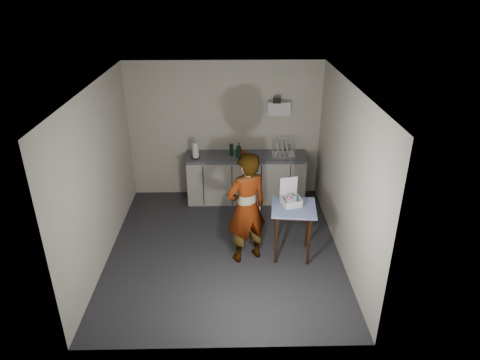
{
  "coord_description": "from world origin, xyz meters",
  "views": [
    {
      "loc": [
        0.12,
        -5.67,
        3.95
      ],
      "look_at": [
        0.26,
        0.45,
        1.0
      ],
      "focal_mm": 32.0,
      "sensor_mm": 36.0,
      "label": 1
    }
  ],
  "objects_px": {
    "soda_can": "(242,153)",
    "bakery_box": "(291,199)",
    "side_table": "(293,213)",
    "standing_man": "(246,208)",
    "dark_bottle": "(231,150)",
    "kitchen_counter": "(246,179)",
    "soap_bottle": "(239,150)",
    "paper_towel": "(195,151)",
    "dish_rack": "(283,151)"
  },
  "relations": [
    {
      "from": "side_table",
      "to": "standing_man",
      "type": "xyz_separation_m",
      "value": [
        -0.71,
        -0.08,
        0.14
      ]
    },
    {
      "from": "dish_rack",
      "to": "bakery_box",
      "type": "distance_m",
      "value": 1.78
    },
    {
      "from": "standing_man",
      "to": "soda_can",
      "type": "height_order",
      "value": "standing_man"
    },
    {
      "from": "kitchen_counter",
      "to": "dark_bottle",
      "type": "bearing_deg",
      "value": -178.21
    },
    {
      "from": "side_table",
      "to": "paper_towel",
      "type": "relative_size",
      "value": 2.82
    },
    {
      "from": "side_table",
      "to": "paper_towel",
      "type": "height_order",
      "value": "paper_towel"
    },
    {
      "from": "soda_can",
      "to": "paper_towel",
      "type": "distance_m",
      "value": 0.86
    },
    {
      "from": "standing_man",
      "to": "dark_bottle",
      "type": "bearing_deg",
      "value": -109.45
    },
    {
      "from": "bakery_box",
      "to": "soap_bottle",
      "type": "bearing_deg",
      "value": 101.71
    },
    {
      "from": "soap_bottle",
      "to": "bakery_box",
      "type": "xyz_separation_m",
      "value": [
        0.75,
        -1.67,
        -0.13
      ]
    },
    {
      "from": "dark_bottle",
      "to": "dish_rack",
      "type": "xyz_separation_m",
      "value": [
        0.96,
        0.03,
        -0.05
      ]
    },
    {
      "from": "kitchen_counter",
      "to": "soap_bottle",
      "type": "height_order",
      "value": "soap_bottle"
    },
    {
      "from": "soda_can",
      "to": "kitchen_counter",
      "type": "bearing_deg",
      "value": 32.17
    },
    {
      "from": "dark_bottle",
      "to": "paper_towel",
      "type": "relative_size",
      "value": 0.78
    },
    {
      "from": "soap_bottle",
      "to": "dish_rack",
      "type": "distance_m",
      "value": 0.84
    },
    {
      "from": "kitchen_counter",
      "to": "paper_towel",
      "type": "distance_m",
      "value": 1.13
    },
    {
      "from": "kitchen_counter",
      "to": "paper_towel",
      "type": "xyz_separation_m",
      "value": [
        -0.93,
        -0.1,
        0.62
      ]
    },
    {
      "from": "soap_bottle",
      "to": "paper_towel",
      "type": "xyz_separation_m",
      "value": [
        -0.79,
        -0.01,
        -0.0
      ]
    },
    {
      "from": "standing_man",
      "to": "dark_bottle",
      "type": "distance_m",
      "value": 1.94
    },
    {
      "from": "soda_can",
      "to": "bakery_box",
      "type": "relative_size",
      "value": 0.35
    },
    {
      "from": "bakery_box",
      "to": "dish_rack",
      "type": "bearing_deg",
      "value": 74.97
    },
    {
      "from": "dish_rack",
      "to": "bakery_box",
      "type": "xyz_separation_m",
      "value": [
        -0.08,
        -1.78,
        -0.05
      ]
    },
    {
      "from": "side_table",
      "to": "soda_can",
      "type": "relative_size",
      "value": 6.39
    },
    {
      "from": "soap_bottle",
      "to": "dark_bottle",
      "type": "distance_m",
      "value": 0.16
    },
    {
      "from": "kitchen_counter",
      "to": "soap_bottle",
      "type": "xyz_separation_m",
      "value": [
        -0.14,
        -0.09,
        0.63
      ]
    },
    {
      "from": "soda_can",
      "to": "soap_bottle",
      "type": "bearing_deg",
      "value": -147.63
    },
    {
      "from": "soda_can",
      "to": "standing_man",
      "type": "bearing_deg",
      "value": -89.65
    },
    {
      "from": "kitchen_counter",
      "to": "side_table",
      "type": "bearing_deg",
      "value": -70.85
    },
    {
      "from": "kitchen_counter",
      "to": "soda_can",
      "type": "height_order",
      "value": "soda_can"
    },
    {
      "from": "soda_can",
      "to": "bakery_box",
      "type": "bearing_deg",
      "value": -68.29
    },
    {
      "from": "standing_man",
      "to": "soda_can",
      "type": "distance_m",
      "value": 1.88
    },
    {
      "from": "bakery_box",
      "to": "soda_can",
      "type": "bearing_deg",
      "value": 99.3
    },
    {
      "from": "standing_man",
      "to": "soap_bottle",
      "type": "height_order",
      "value": "standing_man"
    },
    {
      "from": "standing_man",
      "to": "bakery_box",
      "type": "bearing_deg",
      "value": 168.8
    },
    {
      "from": "soda_can",
      "to": "paper_towel",
      "type": "relative_size",
      "value": 0.44
    },
    {
      "from": "kitchen_counter",
      "to": "standing_man",
      "type": "height_order",
      "value": "standing_man"
    },
    {
      "from": "dish_rack",
      "to": "bakery_box",
      "type": "height_order",
      "value": "bakery_box"
    },
    {
      "from": "kitchen_counter",
      "to": "soda_can",
      "type": "bearing_deg",
      "value": -147.83
    },
    {
      "from": "standing_man",
      "to": "kitchen_counter",
      "type": "bearing_deg",
      "value": -117.59
    },
    {
      "from": "dark_bottle",
      "to": "side_table",
      "type": "bearing_deg",
      "value": -63.54
    },
    {
      "from": "kitchen_counter",
      "to": "side_table",
      "type": "distance_m",
      "value": 1.98
    },
    {
      "from": "kitchen_counter",
      "to": "dish_rack",
      "type": "relative_size",
      "value": 5.31
    },
    {
      "from": "soda_can",
      "to": "side_table",
      "type": "bearing_deg",
      "value": -68.29
    },
    {
      "from": "kitchen_counter",
      "to": "dark_bottle",
      "type": "relative_size",
      "value": 9.61
    },
    {
      "from": "standing_man",
      "to": "soap_bottle",
      "type": "bearing_deg",
      "value": -113.28
    },
    {
      "from": "soda_can",
      "to": "dish_rack",
      "type": "distance_m",
      "value": 0.76
    },
    {
      "from": "dark_bottle",
      "to": "dish_rack",
      "type": "distance_m",
      "value": 0.96
    },
    {
      "from": "dish_rack",
      "to": "side_table",
      "type": "bearing_deg",
      "value": -91.35
    },
    {
      "from": "side_table",
      "to": "soap_bottle",
      "type": "relative_size",
      "value": 2.91
    },
    {
      "from": "standing_man",
      "to": "soap_bottle",
      "type": "xyz_separation_m",
      "value": [
        -0.08,
        1.84,
        0.18
      ]
    }
  ]
}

